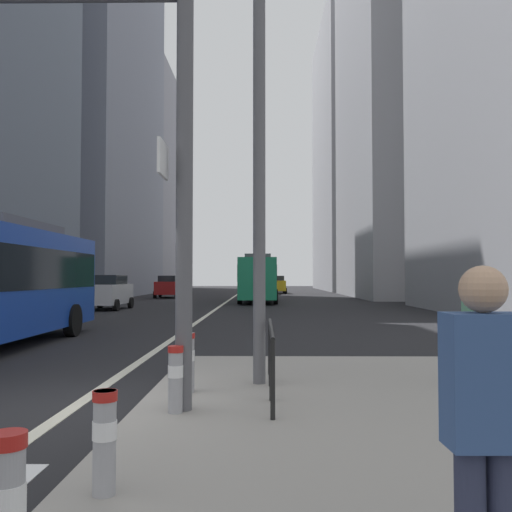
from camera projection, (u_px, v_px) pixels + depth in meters
name	position (u px, v px, depth m)	size (l,w,h in m)	color
ground_plane	(210.00, 313.00, 27.80)	(160.00, 160.00, 0.00)	black
median_island	(492.00, 422.00, 6.75)	(9.00, 10.00, 0.15)	gray
lane_centre_line	(224.00, 303.00, 37.79)	(0.20, 80.00, 0.01)	beige
office_tower_left_mid	(76.00, 67.00, 54.73)	(13.23, 24.20, 45.47)	slate
office_tower_left_far	(139.00, 182.00, 82.65)	(10.46, 20.49, 32.28)	gray
office_tower_right_mid	(415.00, 24.00, 51.61)	(12.36, 20.46, 51.10)	#9E9EA3
office_tower_right_far	(364.00, 157.00, 77.66)	(12.38, 25.40, 37.54)	#9E9EA3
city_bus_red_receding	(259.00, 277.00, 40.45)	(2.79, 11.46, 3.40)	#198456
car_oncoming_mid	(108.00, 292.00, 31.03)	(2.16, 4.21, 1.94)	silver
car_receding_near	(264.00, 285.00, 57.06)	(2.10, 4.51, 1.94)	#B2A899
car_receding_far	(277.00, 284.00, 60.23)	(2.14, 4.64, 1.94)	gold
car_oncoming_far	(168.00, 286.00, 48.23)	(2.16, 4.47, 1.94)	maroon
traffic_signal_gantry	(41.00, 106.00, 7.20)	(5.72, 0.65, 6.00)	#515156
street_lamp_post	(259.00, 67.00, 8.98)	(5.50, 0.32, 8.00)	#56565B
bollard_front	(7.00, 511.00, 2.83)	(0.20, 0.20, 0.90)	#99999E
bollard_left	(105.00, 436.00, 4.32)	(0.20, 0.20, 0.81)	#99999E
bollard_right	(176.00, 375.00, 6.90)	(0.20, 0.20, 0.83)	#99999E
bollard_back	(188.00, 359.00, 8.13)	(0.20, 0.20, 0.87)	#99999E
pedestrian_railing	(271.00, 346.00, 8.09)	(0.06, 3.09, 0.98)	black
pedestrian_waiting	(476.00, 326.00, 8.78)	(0.41, 0.45, 1.65)	#2D334C
pedestrian_walking	(485.00, 423.00, 2.72)	(0.38, 0.25, 1.76)	#2D334C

